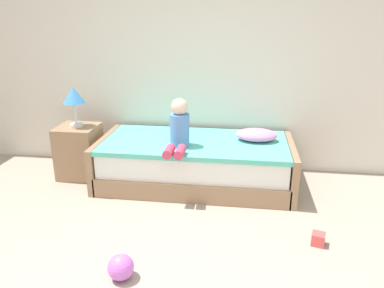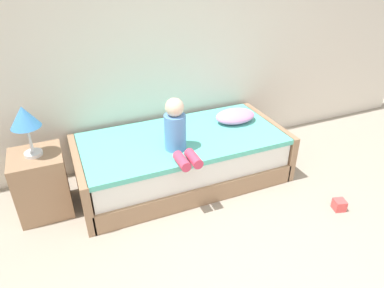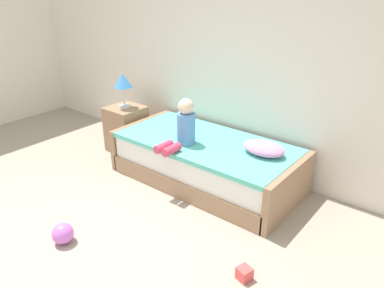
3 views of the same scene
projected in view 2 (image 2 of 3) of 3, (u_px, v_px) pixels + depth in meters
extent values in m
cube|color=silver|center=(151.00, 28.00, 3.39)|extent=(7.20, 0.10, 2.90)
cube|color=#997556|center=(183.00, 170.00, 3.61)|extent=(2.00, 1.00, 0.20)
cube|color=white|center=(182.00, 152.00, 3.50)|extent=(1.94, 0.94, 0.25)
cube|color=#59C6B2|center=(182.00, 139.00, 3.42)|extent=(1.98, 0.98, 0.05)
cube|color=#997556|center=(81.00, 181.00, 3.19)|extent=(0.07, 1.00, 0.50)
cube|color=#997556|center=(266.00, 139.00, 3.88)|extent=(0.07, 1.00, 0.50)
cube|color=#997556|center=(42.00, 183.00, 3.07)|extent=(0.44, 0.44, 0.60)
cylinder|color=silver|center=(34.00, 153.00, 2.91)|extent=(0.15, 0.15, 0.03)
cylinder|color=silver|center=(30.00, 140.00, 2.85)|extent=(0.02, 0.02, 0.24)
cone|color=#3F8CD8|center=(24.00, 117.00, 2.74)|extent=(0.24, 0.24, 0.18)
cylinder|color=#598CD1|center=(175.00, 132.00, 3.13)|extent=(0.20, 0.20, 0.34)
sphere|color=beige|center=(175.00, 107.00, 3.01)|extent=(0.17, 0.17, 0.17)
cylinder|color=#D83F60|center=(182.00, 161.00, 2.94)|extent=(0.09, 0.22, 0.09)
cylinder|color=#D83F60|center=(194.00, 158.00, 2.98)|extent=(0.09, 0.22, 0.09)
ellipsoid|color=#EA8CC6|center=(235.00, 116.00, 3.68)|extent=(0.44, 0.30, 0.13)
cube|color=#E54C4C|center=(339.00, 205.00, 3.20)|extent=(0.13, 0.13, 0.10)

